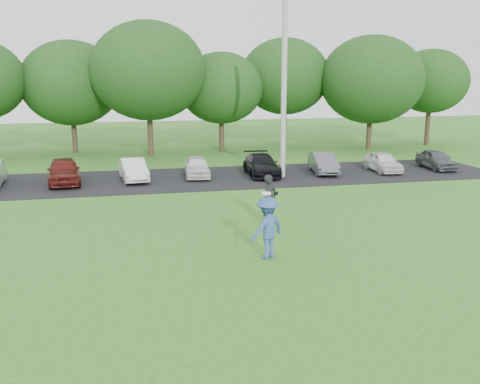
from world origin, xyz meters
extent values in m
plane|color=#327020|center=(0.00, 0.00, 0.00)|extent=(100.00, 100.00, 0.00)
cube|color=black|center=(0.00, 13.00, 0.01)|extent=(32.00, 6.50, 0.03)
cylinder|color=#A7A7A1|center=(4.26, 12.48, 4.57)|extent=(0.28, 0.28, 9.14)
imported|color=#345794|center=(0.12, 0.41, 0.90)|extent=(1.35, 1.16, 1.81)
cylinder|color=white|center=(0.04, 0.28, 1.94)|extent=(0.27, 0.27, 0.06)
imported|color=black|center=(1.17, 3.95, 0.88)|extent=(0.76, 0.72, 1.76)
cube|color=black|center=(1.35, 3.77, 1.14)|extent=(0.17, 0.16, 0.10)
imported|color=#581813|center=(-6.66, 12.97, 0.66)|extent=(1.85, 3.82, 1.26)
imported|color=silver|center=(-3.35, 13.10, 0.57)|extent=(1.52, 3.40, 1.09)
imported|color=white|center=(-0.09, 13.33, 0.56)|extent=(1.55, 3.24, 1.07)
imported|color=black|center=(3.29, 13.09, 0.58)|extent=(1.80, 3.91, 1.11)
imported|color=#5A5C61|center=(6.72, 13.01, 0.57)|extent=(1.64, 3.41, 1.08)
imported|color=white|center=(10.09, 12.77, 0.57)|extent=(1.45, 3.22, 1.07)
imported|color=#525459|center=(13.43, 12.90, 0.57)|extent=(1.55, 3.26, 1.08)
cylinder|color=#38281C|center=(-7.00, 24.40, 1.10)|extent=(0.36, 0.36, 2.20)
ellipsoid|color=#214C19|center=(-7.00, 24.40, 4.71)|extent=(6.68, 6.68, 5.68)
cylinder|color=#38281C|center=(-2.00, 21.60, 1.35)|extent=(0.36, 0.36, 2.70)
ellipsoid|color=#214C19|center=(-2.00, 21.60, 5.48)|extent=(7.42, 7.42, 6.31)
cylinder|color=#38281C|center=(3.00, 23.00, 1.10)|extent=(0.36, 0.36, 2.20)
ellipsoid|color=#214C19|center=(3.00, 23.00, 4.36)|extent=(5.76, 5.76, 4.90)
cylinder|color=#38281C|center=(8.00, 24.40, 1.35)|extent=(0.36, 0.36, 2.70)
ellipsoid|color=#214C19|center=(8.00, 24.40, 5.14)|extent=(6.50, 6.50, 5.53)
cylinder|color=#38281C|center=(13.50, 21.60, 1.10)|extent=(0.36, 0.36, 2.20)
ellipsoid|color=#214C19|center=(13.50, 21.60, 4.92)|extent=(7.24, 7.24, 6.15)
cylinder|color=#38281C|center=(19.00, 23.00, 1.35)|extent=(0.36, 0.36, 2.70)
ellipsoid|color=#214C19|center=(19.00, 23.00, 4.79)|extent=(5.58, 5.58, 4.74)
camera|label=1|loc=(-3.84, -13.81, 5.15)|focal=40.00mm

